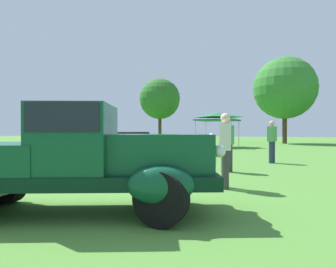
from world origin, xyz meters
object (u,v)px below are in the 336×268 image
Objects in this scene: spectator_by_row at (225,148)px; canopy_tent_left_field at (218,116)px; spectator_between_cars at (272,140)px; show_car_yellow at (60,141)px; show_car_charcoal at (131,143)px; feature_pickup_truck at (71,158)px; spectator_near_truck at (227,143)px.

canopy_tent_left_field is (-4.41, 16.44, 1.51)m from spectator_by_row.
spectator_between_cars is 5.97m from spectator_by_row.
show_car_yellow and show_car_charcoal have the same top height.
feature_pickup_truck is 17.00m from show_car_yellow.
canopy_tent_left_field reaches higher than spectator_near_truck.
spectator_by_row reaches higher than show_car_charcoal.
show_car_yellow is 14.53m from spectator_near_truck.
show_car_charcoal is at bearing 141.00° from spectator_near_truck.
feature_pickup_truck is 1.08× the size of show_car_charcoal.
show_car_yellow is 2.48× the size of spectator_between_cars.
canopy_tent_left_field reaches higher than show_car_yellow.
spectator_near_truck is (6.80, -5.50, 0.31)m from show_car_charcoal.
spectator_between_cars is at bearing 75.91° from feature_pickup_truck.
show_car_yellow is 2.48× the size of spectator_by_row.
feature_pickup_truck is at bearing -104.09° from spectator_between_cars.
spectator_between_cars is at bearing 85.24° from spectator_by_row.
show_car_yellow is at bearing 153.35° from spectator_near_truck.
spectator_near_truck is at bearing -26.65° from show_car_yellow.
canopy_tent_left_field reaches higher than spectator_by_row.
show_car_charcoal is 11.04m from spectator_by_row.
spectator_near_truck is 2.77m from spectator_by_row.
show_car_charcoal is at bearing -9.31° from show_car_yellow.
canopy_tent_left_field reaches higher than feature_pickup_truck.
canopy_tent_left_field is (-3.83, 13.73, 1.51)m from spectator_near_truck.
canopy_tent_left_field is at bearing 70.15° from show_car_charcoal.
show_car_yellow is 11.80m from canopy_tent_left_field.
feature_pickup_truck reaches higher than spectator_between_cars.
feature_pickup_truck reaches higher than spectator_near_truck.
feature_pickup_truck is at bearing -101.61° from spectator_near_truck.
show_car_charcoal is at bearing 116.66° from feature_pickup_truck.
show_car_charcoal is (6.19, -1.01, 0.00)m from show_car_yellow.
spectator_near_truck is (1.17, 5.70, 0.04)m from feature_pickup_truck.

